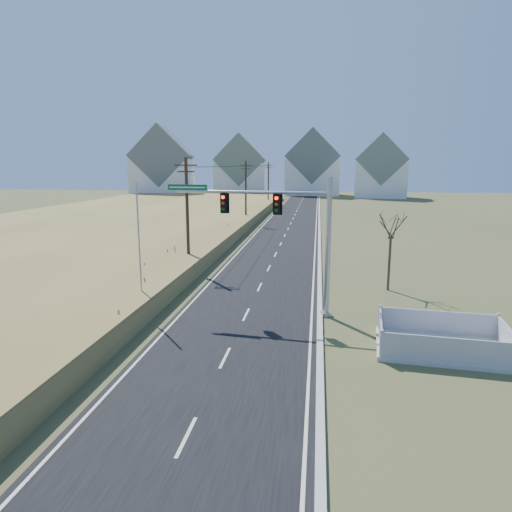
# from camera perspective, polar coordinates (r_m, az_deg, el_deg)

# --- Properties ---
(ground) EXTENTS (260.00, 260.00, 0.00)m
(ground) POSITION_cam_1_polar(r_m,az_deg,el_deg) (22.45, -2.86, -10.69)
(ground) COLOR #4A5328
(ground) RESTS_ON ground
(road) EXTENTS (8.00, 180.00, 0.06)m
(road) POSITION_cam_1_polar(r_m,az_deg,el_deg) (71.06, 4.56, 4.48)
(road) COLOR black
(road) RESTS_ON ground
(curb) EXTENTS (0.30, 180.00, 0.18)m
(curb) POSITION_cam_1_polar(r_m,az_deg,el_deg) (70.95, 7.92, 4.45)
(curb) COLOR #B2AFA8
(curb) RESTS_ON ground
(reed_marsh) EXTENTS (38.00, 110.00, 1.30)m
(reed_marsh) POSITION_cam_1_polar(r_m,az_deg,el_deg) (67.03, -16.95, 4.15)
(reed_marsh) COLOR #A88D4C
(reed_marsh) RESTS_ON ground
(utility_pole_near) EXTENTS (1.80, 0.26, 9.00)m
(utility_pole_near) POSITION_cam_1_polar(r_m,az_deg,el_deg) (37.14, -8.59, 5.42)
(utility_pole_near) COLOR #422D1E
(utility_pole_near) RESTS_ON ground
(utility_pole_mid) EXTENTS (1.80, 0.26, 9.00)m
(utility_pole_mid) POSITION_cam_1_polar(r_m,az_deg,el_deg) (66.38, -1.29, 8.07)
(utility_pole_mid) COLOR #422D1E
(utility_pole_mid) RESTS_ON ground
(utility_pole_far) EXTENTS (1.80, 0.26, 9.00)m
(utility_pole_far) POSITION_cam_1_polar(r_m,az_deg,el_deg) (96.09, 1.55, 9.06)
(utility_pole_far) COLOR #422D1E
(utility_pole_far) RESTS_ON ground
(condo_nw) EXTENTS (17.69, 13.38, 19.05)m
(condo_nw) POSITION_cam_1_polar(r_m,az_deg,el_deg) (127.54, -11.64, 10.74)
(condo_nw) COLOR white
(condo_nw) RESTS_ON ground
(condo_nnw) EXTENTS (14.93, 11.17, 17.03)m
(condo_nnw) POSITION_cam_1_polar(r_m,az_deg,el_deg) (130.32, -1.96, 10.63)
(condo_nnw) COLOR white
(condo_nnw) RESTS_ON ground
(condo_n) EXTENTS (15.27, 10.20, 18.54)m
(condo_n) POSITION_cam_1_polar(r_m,az_deg,el_deg) (132.47, 7.05, 10.85)
(condo_n) COLOR white
(condo_n) RESTS_ON ground
(condo_ne) EXTENTS (14.12, 10.51, 16.52)m
(condo_ne) POSITION_cam_1_polar(r_m,az_deg,el_deg) (125.51, 15.37, 10.17)
(condo_ne) COLOR white
(condo_ne) RESTS_ON ground
(traffic_signal_mast) EXTENTS (9.74, 1.51, 7.80)m
(traffic_signal_mast) POSITION_cam_1_polar(r_m,az_deg,el_deg) (25.52, 4.78, 2.99)
(traffic_signal_mast) COLOR #9EA0A5
(traffic_signal_mast) RESTS_ON ground
(fence_enclosure) EXTENTS (6.18, 4.56, 1.32)m
(fence_enclosure) POSITION_cam_1_polar(r_m,az_deg,el_deg) (23.03, 22.17, -10.25)
(fence_enclosure) COLOR #B7B5AD
(fence_enclosure) RESTS_ON ground
(open_sign) EXTENTS (0.45, 0.08, 0.56)m
(open_sign) POSITION_cam_1_polar(r_m,az_deg,el_deg) (21.67, 18.44, -11.27)
(open_sign) COLOR white
(open_sign) RESTS_ON ground
(flagpole) EXTENTS (0.34, 0.34, 7.48)m
(flagpole) POSITION_cam_1_polar(r_m,az_deg,el_deg) (26.76, -14.29, -0.74)
(flagpole) COLOR #B7B5AD
(flagpole) RESTS_ON ground
(bare_tree) EXTENTS (2.12, 2.12, 5.62)m
(bare_tree) POSITION_cam_1_polar(r_m,az_deg,el_deg) (31.72, 16.58, 3.82)
(bare_tree) COLOR #4C3F33
(bare_tree) RESTS_ON ground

